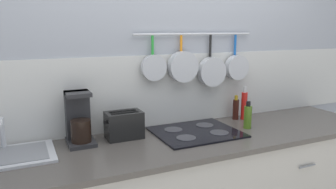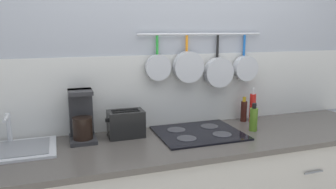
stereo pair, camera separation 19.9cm
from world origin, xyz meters
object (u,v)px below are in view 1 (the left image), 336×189
object	(u,v)px
coffee_maker	(79,122)
toaster	(124,125)
bottle_vinegar	(248,116)
bottle_dish_soap	(244,105)
bottle_olive_oil	(236,109)

from	to	relation	value
coffee_maker	toaster	size ratio (longest dim) A/B	1.30
coffee_maker	bottle_vinegar	size ratio (longest dim) A/B	1.65
coffee_maker	bottle_dish_soap	distance (m)	1.25
toaster	bottle_vinegar	distance (m)	0.87
bottle_olive_oil	bottle_dish_soap	size ratio (longest dim) A/B	0.73
bottle_vinegar	bottle_olive_oil	xyz separation A→B (m)	(0.06, 0.23, -0.00)
toaster	bottle_olive_oil	size ratio (longest dim) A/B	1.31
toaster	coffee_maker	bearing A→B (deg)	173.23
toaster	bottle_dish_soap	world-z (taller)	bottle_dish_soap
coffee_maker	bottle_vinegar	distance (m)	1.15
toaster	bottle_vinegar	world-z (taller)	bottle_vinegar
bottle_olive_oil	bottle_dish_soap	distance (m)	0.07
bottle_vinegar	bottle_olive_oil	distance (m)	0.23
coffee_maker	bottle_dish_soap	bearing A→B (deg)	0.35
coffee_maker	bottle_olive_oil	size ratio (longest dim) A/B	1.71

